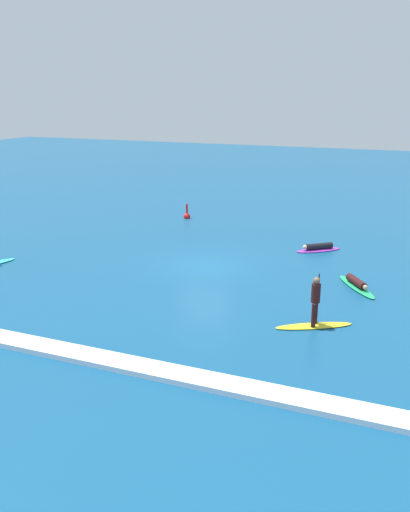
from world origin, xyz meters
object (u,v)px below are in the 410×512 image
(surfer_on_purple_board, at_px, (318,248))
(surfer_on_green_board, at_px, (357,284))
(marker_buoy, at_px, (187,216))
(surfer_on_yellow_board, at_px, (315,311))

(surfer_on_purple_board, xyz_separation_m, surfer_on_green_board, (2.65, -5.15, 0.01))
(marker_buoy, bearing_deg, surfer_on_green_board, -37.77)
(surfer_on_yellow_board, xyz_separation_m, marker_buoy, (-11.43, 14.35, -0.44))
(surfer_on_yellow_board, bearing_deg, surfer_on_green_board, 49.07)
(surfer_on_yellow_board, height_order, marker_buoy, surfer_on_yellow_board)
(surfer_on_yellow_board, bearing_deg, marker_buoy, 98.53)
(surfer_on_green_board, xyz_separation_m, marker_buoy, (-12.35, 9.57, 0.02))
(surfer_on_purple_board, relative_size, surfer_on_yellow_board, 0.89)
(surfer_on_green_board, bearing_deg, surfer_on_purple_board, 172.71)
(surfer_on_green_board, bearing_deg, marker_buoy, -162.31)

